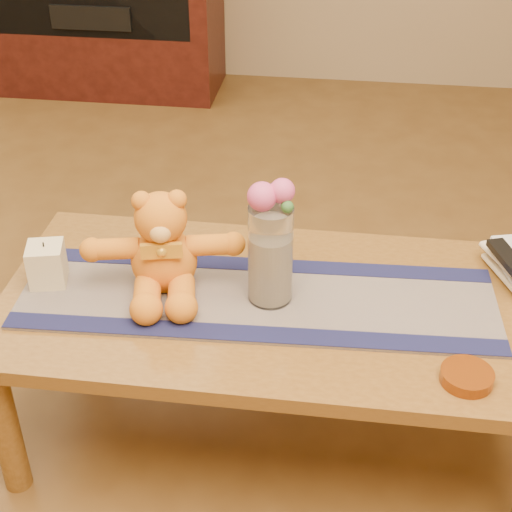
# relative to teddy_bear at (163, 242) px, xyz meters

# --- Properties ---
(floor) EXTENTS (5.50, 5.50, 0.00)m
(floor) POSITION_rel_teddy_bear_xyz_m (0.29, -0.02, -0.59)
(floor) COLOR brown
(floor) RESTS_ON ground
(coffee_table_top) EXTENTS (1.40, 0.70, 0.04)m
(coffee_table_top) POSITION_rel_teddy_bear_xyz_m (0.29, -0.02, -0.16)
(coffee_table_top) COLOR brown
(coffee_table_top) RESTS_ON floor
(table_leg_fl) EXTENTS (0.07, 0.07, 0.41)m
(table_leg_fl) POSITION_rel_teddy_bear_xyz_m (-0.35, -0.31, -0.38)
(table_leg_fl) COLOR brown
(table_leg_fl) RESTS_ON floor
(table_leg_bl) EXTENTS (0.07, 0.07, 0.41)m
(table_leg_bl) POSITION_rel_teddy_bear_xyz_m (-0.35, 0.27, -0.38)
(table_leg_bl) COLOR brown
(table_leg_bl) RESTS_ON floor
(table_leg_br) EXTENTS (0.07, 0.07, 0.41)m
(table_leg_br) POSITION_rel_teddy_bear_xyz_m (0.93, 0.27, -0.38)
(table_leg_br) COLOR brown
(table_leg_br) RESTS_ON floor
(persian_runner) EXTENTS (1.21, 0.40, 0.01)m
(persian_runner) POSITION_rel_teddy_bear_xyz_m (0.24, -0.03, -0.13)
(persian_runner) COLOR #1C1741
(persian_runner) RESTS_ON coffee_table_top
(runner_border_near) EXTENTS (1.20, 0.11, 0.00)m
(runner_border_near) POSITION_rel_teddy_bear_xyz_m (0.25, -0.17, -0.13)
(runner_border_near) COLOR #151841
(runner_border_near) RESTS_ON persian_runner
(runner_border_far) EXTENTS (1.20, 0.11, 0.00)m
(runner_border_far) POSITION_rel_teddy_bear_xyz_m (0.24, 0.12, -0.13)
(runner_border_far) COLOR #151841
(runner_border_far) RESTS_ON persian_runner
(teddy_bear) EXTENTS (0.44, 0.39, 0.26)m
(teddy_bear) POSITION_rel_teddy_bear_xyz_m (0.00, 0.00, 0.00)
(teddy_bear) COLOR orange
(teddy_bear) RESTS_ON persian_runner
(pillar_candle) EXTENTS (0.11, 0.11, 0.11)m
(pillar_candle) POSITION_rel_teddy_bear_xyz_m (-0.30, -0.03, -0.08)
(pillar_candle) COLOR beige
(pillar_candle) RESTS_ON persian_runner
(candle_wick) EXTENTS (0.00, 0.00, 0.01)m
(candle_wick) POSITION_rel_teddy_bear_xyz_m (-0.30, -0.03, -0.02)
(candle_wick) COLOR black
(candle_wick) RESTS_ON pillar_candle
(glass_vase) EXTENTS (0.11, 0.11, 0.26)m
(glass_vase) POSITION_rel_teddy_bear_xyz_m (0.27, -0.02, 0.00)
(glass_vase) COLOR silver
(glass_vase) RESTS_ON persian_runner
(potpourri_fill) EXTENTS (0.09, 0.09, 0.18)m
(potpourri_fill) POSITION_rel_teddy_bear_xyz_m (0.27, -0.02, -0.04)
(potpourri_fill) COLOR beige
(potpourri_fill) RESTS_ON glass_vase
(rose_left) EXTENTS (0.07, 0.07, 0.07)m
(rose_left) POSITION_rel_teddy_bear_xyz_m (0.25, -0.03, 0.17)
(rose_left) COLOR #D54B85
(rose_left) RESTS_ON glass_vase
(rose_right) EXTENTS (0.06, 0.06, 0.06)m
(rose_right) POSITION_rel_teddy_bear_xyz_m (0.30, -0.02, 0.18)
(rose_right) COLOR #D54B85
(rose_right) RESTS_ON glass_vase
(blue_flower_back) EXTENTS (0.04, 0.04, 0.04)m
(blue_flower_back) POSITION_rel_teddy_bear_xyz_m (0.28, 0.01, 0.16)
(blue_flower_back) COLOR #445393
(blue_flower_back) RESTS_ON glass_vase
(blue_flower_side) EXTENTS (0.04, 0.04, 0.04)m
(blue_flower_side) POSITION_rel_teddy_bear_xyz_m (0.24, -0.00, 0.15)
(blue_flower_side) COLOR #445393
(blue_flower_side) RESTS_ON glass_vase
(leaf_sprig) EXTENTS (0.03, 0.03, 0.03)m
(leaf_sprig) POSITION_rel_teddy_bear_xyz_m (0.31, -0.04, 0.15)
(leaf_sprig) COLOR #33662D
(leaf_sprig) RESTS_ON glass_vase
(bronze_ball) EXTENTS (0.08, 0.08, 0.07)m
(bronze_ball) POSITION_rel_teddy_bear_xyz_m (0.27, 0.06, -0.09)
(bronze_ball) COLOR #4E3F1A
(bronze_ball) RESTS_ON persian_runner
(book_bottom) EXTENTS (0.24, 0.27, 0.02)m
(book_bottom) POSITION_rel_teddy_bear_xyz_m (0.86, 0.13, -0.13)
(book_bottom) COLOR beige
(book_bottom) RESTS_ON coffee_table_top
(book_lower) EXTENTS (0.21, 0.26, 0.02)m
(book_lower) POSITION_rel_teddy_bear_xyz_m (0.87, 0.13, -0.11)
(book_lower) COLOR beige
(book_lower) RESTS_ON book_bottom
(book_upper) EXTENTS (0.24, 0.27, 0.02)m
(book_upper) POSITION_rel_teddy_bear_xyz_m (0.85, 0.13, -0.09)
(book_upper) COLOR beige
(book_upper) RESTS_ON book_lower
(book_top) EXTENTS (0.22, 0.26, 0.02)m
(book_top) POSITION_rel_teddy_bear_xyz_m (0.87, 0.13, -0.07)
(book_top) COLOR beige
(book_top) RESTS_ON book_upper
(tv_remote) EXTENTS (0.09, 0.17, 0.02)m
(tv_remote) POSITION_rel_teddy_bear_xyz_m (0.86, 0.12, -0.05)
(tv_remote) COLOR black
(tv_remote) RESTS_ON book_top
(amber_dish) EXTENTS (0.14, 0.14, 0.03)m
(amber_dish) POSITION_rel_teddy_bear_xyz_m (0.74, -0.26, -0.12)
(amber_dish) COLOR #BF5914
(amber_dish) RESTS_ON coffee_table_top
(stereo_lower) EXTENTS (0.42, 0.28, 0.12)m
(stereo_lower) POSITION_rel_teddy_bear_xyz_m (-0.91, 2.33, -0.13)
(stereo_lower) COLOR black
(stereo_lower) RESTS_ON media_cabinet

